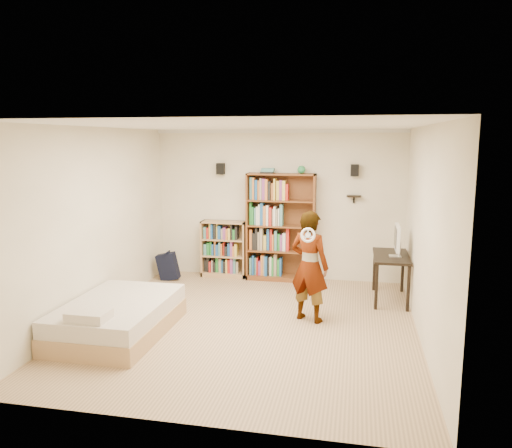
{
  "coord_description": "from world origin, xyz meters",
  "views": [
    {
      "loc": [
        1.39,
        -6.4,
        2.52
      ],
      "look_at": [
        -0.03,
        0.6,
        1.31
      ],
      "focal_mm": 35.0,
      "sensor_mm": 36.0,
      "label": 1
    }
  ],
  "objects_px": {
    "computer_desk": "(390,278)",
    "person": "(309,266)",
    "low_bookshelf": "(224,249)",
    "daybed": "(118,313)",
    "tall_bookshelf": "(281,227)"
  },
  "relations": [
    {
      "from": "tall_bookshelf",
      "to": "computer_desk",
      "type": "xyz_separation_m",
      "value": [
        1.88,
        -0.82,
        -0.6
      ]
    },
    {
      "from": "tall_bookshelf",
      "to": "daybed",
      "type": "bearing_deg",
      "value": -119.79
    },
    {
      "from": "tall_bookshelf",
      "to": "person",
      "type": "xyz_separation_m",
      "value": [
        0.7,
        -1.97,
        -0.18
      ]
    },
    {
      "from": "tall_bookshelf",
      "to": "low_bookshelf",
      "type": "height_order",
      "value": "tall_bookshelf"
    },
    {
      "from": "low_bookshelf",
      "to": "person",
      "type": "xyz_separation_m",
      "value": [
        1.77,
        -2.0,
        0.26
      ]
    },
    {
      "from": "daybed",
      "to": "person",
      "type": "relative_size",
      "value": 1.2
    },
    {
      "from": "tall_bookshelf",
      "to": "daybed",
      "type": "height_order",
      "value": "tall_bookshelf"
    },
    {
      "from": "computer_desk",
      "to": "daybed",
      "type": "distance_m",
      "value": 4.18
    },
    {
      "from": "computer_desk",
      "to": "person",
      "type": "bearing_deg",
      "value": -135.64
    },
    {
      "from": "tall_bookshelf",
      "to": "computer_desk",
      "type": "height_order",
      "value": "tall_bookshelf"
    },
    {
      "from": "tall_bookshelf",
      "to": "computer_desk",
      "type": "distance_m",
      "value": 2.14
    },
    {
      "from": "tall_bookshelf",
      "to": "person",
      "type": "height_order",
      "value": "tall_bookshelf"
    },
    {
      "from": "tall_bookshelf",
      "to": "daybed",
      "type": "xyz_separation_m",
      "value": [
        -1.7,
        -2.97,
        -0.69
      ]
    },
    {
      "from": "tall_bookshelf",
      "to": "person",
      "type": "bearing_deg",
      "value": -70.36
    },
    {
      "from": "low_bookshelf",
      "to": "daybed",
      "type": "relative_size",
      "value": 0.55
    }
  ]
}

